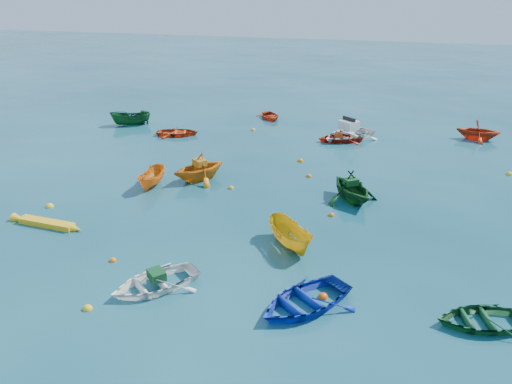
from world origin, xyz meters
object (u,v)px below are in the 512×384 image
(dinghy_white_near, at_px, (155,287))
(kayak_yellow, at_px, (47,226))
(motorboat_white, at_px, (348,139))
(dinghy_blue_se, at_px, (304,307))

(dinghy_white_near, relative_size, kayak_yellow, 0.93)
(dinghy_white_near, relative_size, motorboat_white, 0.78)
(dinghy_white_near, relative_size, dinghy_blue_se, 0.91)
(dinghy_white_near, distance_m, dinghy_blue_se, 5.58)
(dinghy_white_near, distance_m, motorboat_white, 21.41)
(kayak_yellow, bearing_deg, dinghy_white_near, -111.12)
(dinghy_white_near, distance_m, kayak_yellow, 7.82)
(dinghy_blue_se, height_order, kayak_yellow, dinghy_blue_se)
(dinghy_white_near, xyz_separation_m, dinghy_blue_se, (5.57, 0.35, 0.00))
(motorboat_white, bearing_deg, kayak_yellow, -84.99)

